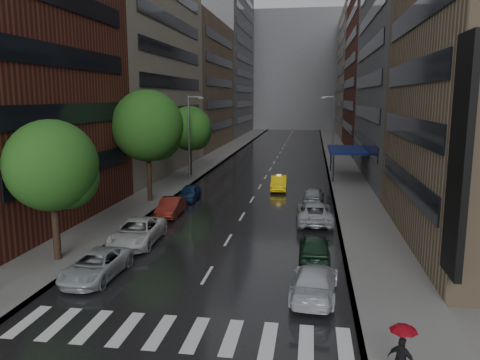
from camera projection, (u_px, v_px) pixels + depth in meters
name	position (u px, v px, depth m)	size (l,w,h in m)	color
ground	(186.00, 310.00, 19.95)	(220.00, 220.00, 0.00)	gray
road	(276.00, 159.00, 68.60)	(14.00, 140.00, 0.01)	black
sidewalk_left	(216.00, 157.00, 69.94)	(4.00, 140.00, 0.15)	gray
sidewalk_right	(339.00, 160.00, 67.23)	(4.00, 140.00, 0.15)	gray
crosswalk	(178.00, 333.00, 17.97)	(13.15, 2.80, 0.01)	silver
buildings_left	(190.00, 53.00, 76.60)	(8.00, 108.00, 38.00)	maroon
buildings_right	(381.00, 56.00, 70.22)	(8.05, 109.10, 36.00)	#937A5B
building_far	(296.00, 72.00, 131.95)	(40.00, 14.00, 32.00)	slate
tree_near	(51.00, 166.00, 24.91)	(4.91, 4.91, 7.82)	#382619
tree_mid	(148.00, 126.00, 39.28)	(6.01, 6.01, 9.58)	#382619
tree_far	(190.00, 129.00, 52.70)	(4.99, 4.99, 7.96)	#382619
taxi	(279.00, 183.00, 45.43)	(1.49, 4.27, 1.41)	yellow
parked_cars_left	(147.00, 225.00, 30.46)	(2.72, 22.61, 1.51)	#AAAFB4
parked_cars_right	(314.00, 227.00, 30.05)	(2.75, 23.96, 1.51)	silver
ped_red_umbrella	(402.00, 349.00, 14.36)	(0.96, 0.85, 2.01)	black
street_lamp_left	(190.00, 136.00, 49.44)	(1.74, 0.22, 9.00)	gray
street_lamp_right	(332.00, 128.00, 61.71)	(1.74, 0.22, 9.00)	gray
awning	(347.00, 150.00, 52.10)	(4.00, 8.00, 3.12)	navy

